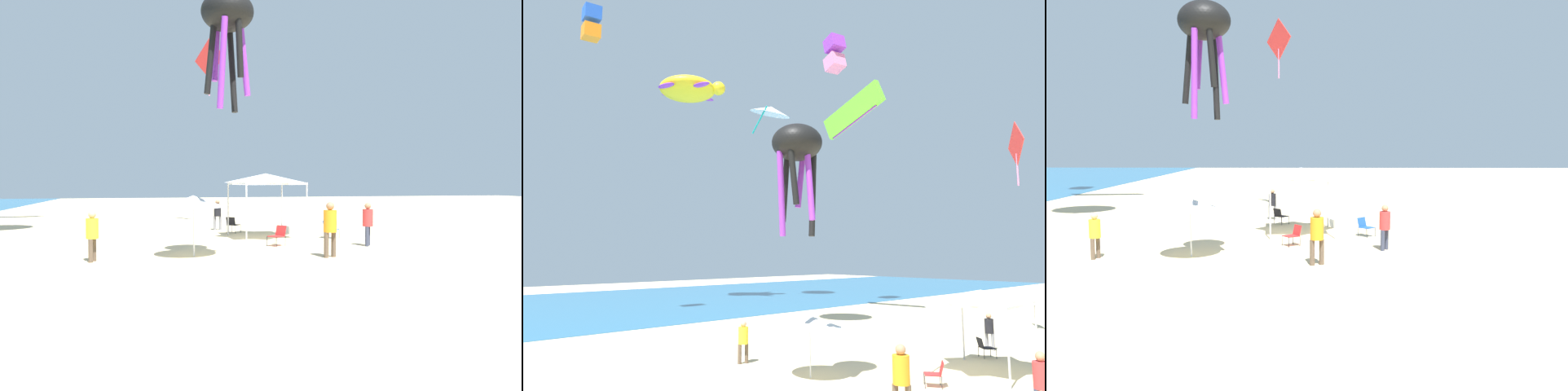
% 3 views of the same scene
% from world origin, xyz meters
% --- Properties ---
extents(ground, '(120.00, 120.00, 0.10)m').
position_xyz_m(ground, '(0.00, 0.00, -0.05)').
color(ground, beige).
extents(ocean_strip, '(120.00, 29.82, 0.02)m').
position_xyz_m(ocean_strip, '(0.00, 31.87, 0.01)').
color(ocean_strip, '#28668E').
rests_on(ocean_strip, ground).
extents(canopy_tent, '(3.48, 3.11, 2.98)m').
position_xyz_m(canopy_tent, '(0.74, -0.95, 2.70)').
color(canopy_tent, '#B7B7BC').
rests_on(canopy_tent, ground).
extents(beach_umbrella, '(2.26, 2.26, 2.14)m').
position_xyz_m(beach_umbrella, '(-4.45, 2.88, 1.92)').
color(beach_umbrella, silver).
rests_on(beach_umbrella, ground).
extents(folding_chair_facing_ocean, '(0.81, 0.80, 0.82)m').
position_xyz_m(folding_chair_facing_ocean, '(3.23, 0.18, 0.47)').
color(folding_chair_facing_ocean, black).
rests_on(folding_chair_facing_ocean, ground).
extents(folding_chair_left_of_tent, '(0.78, 0.81, 0.82)m').
position_xyz_m(folding_chair_left_of_tent, '(-2.27, -0.74, 0.47)').
color(folding_chair_left_of_tent, black).
rests_on(folding_chair_left_of_tent, ground).
extents(person_far_stroller, '(0.42, 0.42, 1.75)m').
position_xyz_m(person_far_stroller, '(-3.11, -4.27, 1.03)').
color(person_far_stroller, '#33384C').
rests_on(person_far_stroller, ground).
extents(person_watching_sky, '(0.39, 0.43, 1.63)m').
position_xyz_m(person_watching_sky, '(4.91, 0.70, 0.96)').
color(person_watching_sky, slate).
rests_on(person_watching_sky, ground).
extents(person_near_umbrella, '(0.45, 0.48, 1.91)m').
position_xyz_m(person_near_umbrella, '(-5.67, -1.68, 1.12)').
color(person_near_umbrella, brown).
rests_on(person_near_umbrella, ground).
extents(person_kite_handler, '(0.43, 0.39, 1.66)m').
position_xyz_m(person_kite_handler, '(-4.85, 6.18, 0.98)').
color(person_kite_handler, brown).
rests_on(person_kite_handler, ground).
extents(kite_box_purple, '(1.66, 1.86, 3.16)m').
position_xyz_m(kite_box_purple, '(12.78, 16.50, 21.40)').
color(kite_box_purple, purple).
extents(kite_delta_white, '(4.75, 4.80, 3.50)m').
position_xyz_m(kite_delta_white, '(13.60, 25.80, 18.67)').
color(kite_delta_white, white).
extents(kite_octopus_black, '(1.69, 1.69, 3.75)m').
position_xyz_m(kite_octopus_black, '(-5.98, 1.93, 7.79)').
color(kite_octopus_black, black).
extents(kite_diamond_red, '(1.91, 1.57, 3.47)m').
position_xyz_m(kite_diamond_red, '(9.01, 0.61, 10.01)').
color(kite_diamond_red, red).
extents(kite_parafoil_lime, '(0.81, 5.86, 3.51)m').
position_xyz_m(kite_parafoil_lime, '(10.52, 12.79, 14.95)').
color(kite_parafoil_lime, '#66D82D').
extents(kite_turtle_yellow, '(6.82, 6.81, 2.62)m').
position_xyz_m(kite_turtle_yellow, '(6.01, 28.88, 19.85)').
color(kite_turtle_yellow, yellow).
extents(kite_box_blue, '(1.25, 1.26, 2.38)m').
position_xyz_m(kite_box_blue, '(-5.28, 23.43, 20.54)').
color(kite_box_blue, blue).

